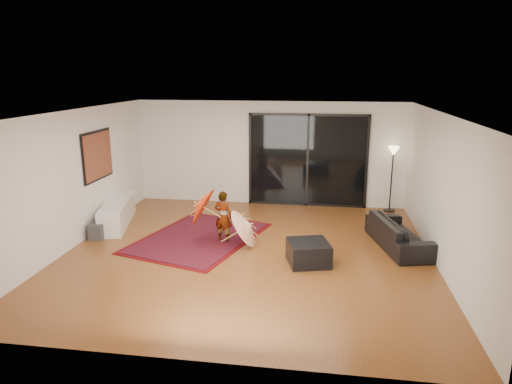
% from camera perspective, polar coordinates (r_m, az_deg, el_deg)
% --- Properties ---
extents(floor, '(7.00, 7.00, 0.00)m').
position_cam_1_polar(floor, '(8.96, -1.07, -7.57)').
color(floor, brown).
rests_on(floor, ground).
extents(ceiling, '(7.00, 7.00, 0.00)m').
position_cam_1_polar(ceiling, '(8.32, -1.16, 9.90)').
color(ceiling, white).
rests_on(ceiling, wall_back).
extents(wall_back, '(7.00, 0.00, 7.00)m').
position_cam_1_polar(wall_back, '(11.94, 1.67, 4.83)').
color(wall_back, silver).
rests_on(wall_back, floor).
extents(wall_front, '(7.00, 0.00, 7.00)m').
position_cam_1_polar(wall_front, '(5.29, -7.44, -8.19)').
color(wall_front, silver).
rests_on(wall_front, floor).
extents(wall_left, '(0.00, 7.00, 7.00)m').
position_cam_1_polar(wall_left, '(9.74, -21.87, 1.50)').
color(wall_left, silver).
rests_on(wall_left, floor).
extents(wall_right, '(0.00, 7.00, 7.00)m').
position_cam_1_polar(wall_right, '(8.70, 22.28, -0.03)').
color(wall_right, silver).
rests_on(wall_right, floor).
extents(sliding_door, '(3.06, 0.07, 2.40)m').
position_cam_1_polar(sliding_door, '(11.86, 6.46, 3.94)').
color(sliding_door, black).
rests_on(sliding_door, wall_back).
extents(painting, '(0.04, 1.28, 1.08)m').
position_cam_1_polar(painting, '(10.52, -19.17, 4.33)').
color(painting, black).
rests_on(painting, wall_left).
extents(media_console, '(0.97, 2.05, 0.55)m').
position_cam_1_polar(media_console, '(10.98, -16.93, -2.47)').
color(media_console, white).
rests_on(media_console, floor).
extents(speaker, '(0.31, 0.31, 0.34)m').
position_cam_1_polar(speaker, '(10.17, -19.23, -4.66)').
color(speaker, '#424244').
rests_on(speaker, floor).
extents(persian_rug, '(2.87, 3.44, 0.02)m').
position_cam_1_polar(persian_rug, '(9.78, -7.12, -5.67)').
color(persian_rug, '#55070A').
rests_on(persian_rug, floor).
extents(sofa, '(1.20, 2.06, 0.57)m').
position_cam_1_polar(sofa, '(9.59, 17.44, -4.95)').
color(sofa, black).
rests_on(sofa, floor).
extents(ottoman, '(0.88, 0.88, 0.41)m').
position_cam_1_polar(ottoman, '(8.47, 6.57, -7.55)').
color(ottoman, black).
rests_on(ottoman, floor).
extents(floor_lamp, '(0.28, 0.28, 1.65)m').
position_cam_1_polar(floor_lamp, '(11.75, 16.74, 3.79)').
color(floor_lamp, black).
rests_on(floor_lamp, floor).
extents(child, '(0.45, 0.35, 1.07)m').
position_cam_1_polar(child, '(9.38, -4.10, -3.08)').
color(child, '#999999').
rests_on(child, floor).
extents(parasol_orange, '(0.56, 0.86, 0.88)m').
position_cam_1_polar(parasol_orange, '(9.41, -7.47, -1.86)').
color(parasol_orange, '#EF340C').
rests_on(parasol_orange, child).
extents(parasol_white, '(0.62, 0.84, 0.93)m').
position_cam_1_polar(parasol_white, '(9.14, -0.62, -3.74)').
color(parasol_white, silver).
rests_on(parasol_white, floor).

